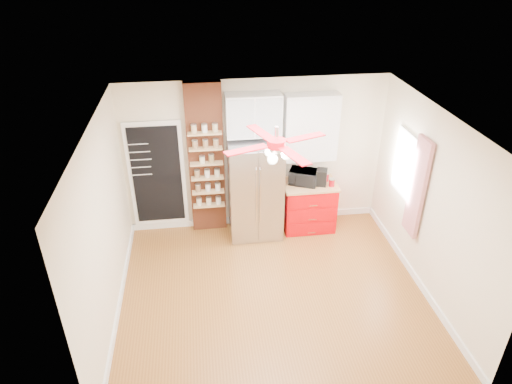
{
  "coord_description": "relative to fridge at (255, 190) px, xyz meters",
  "views": [
    {
      "loc": [
        -0.95,
        -5.13,
        4.68
      ],
      "look_at": [
        -0.13,
        0.9,
        1.24
      ],
      "focal_mm": 32.0,
      "sensor_mm": 36.0,
      "label": 1
    }
  ],
  "objects": [
    {
      "name": "upper_shelf_unit",
      "position": [
        0.97,
        0.22,
        1.0
      ],
      "size": [
        0.9,
        0.3,
        1.15
      ],
      "primitive_type": "cube",
      "color": "white",
      "rests_on": "wall_back"
    },
    {
      "name": "ceiling_fan",
      "position": [
        0.05,
        -1.63,
        1.55
      ],
      "size": [
        1.4,
        1.4,
        0.44
      ],
      "color": "silver",
      "rests_on": "ceiling"
    },
    {
      "name": "window",
      "position": [
        2.28,
        -0.73,
        0.68
      ],
      "size": [
        0.04,
        0.75,
        1.05
      ],
      "primitive_type": "cube",
      "color": "white",
      "rests_on": "wall_right"
    },
    {
      "name": "curtain",
      "position": [
        2.23,
        -1.28,
        0.57
      ],
      "size": [
        0.06,
        0.4,
        1.55
      ],
      "primitive_type": "cube",
      "color": "#B51825",
      "rests_on": "wall_right"
    },
    {
      "name": "ceiling",
      "position": [
        0.05,
        -1.63,
        1.83
      ],
      "size": [
        4.5,
        4.5,
        0.0
      ],
      "primitive_type": "plane",
      "color": "white",
      "rests_on": "wall_back"
    },
    {
      "name": "upper_glass_cabinet",
      "position": [
        0.0,
        0.2,
        1.27
      ],
      "size": [
        0.9,
        0.35,
        0.7
      ],
      "primitive_type": "cube",
      "color": "white",
      "rests_on": "wall_back"
    },
    {
      "name": "floor",
      "position": [
        0.05,
        -1.63,
        -0.88
      ],
      "size": [
        4.5,
        4.5,
        0.0
      ],
      "primitive_type": "plane",
      "color": "brown",
      "rests_on": "ground"
    },
    {
      "name": "brick_pillar",
      "position": [
        -0.8,
        0.29,
        0.48
      ],
      "size": [
        0.6,
        0.16,
        2.7
      ],
      "primitive_type": "cube",
      "color": "brown",
      "rests_on": "floor"
    },
    {
      "name": "toaster_oven",
      "position": [
        0.85,
        0.06,
        0.16
      ],
      "size": [
        0.56,
        0.48,
        0.26
      ],
      "primitive_type": "imported",
      "rotation": [
        0.0,
        0.0,
        -0.41
      ],
      "color": "black",
      "rests_on": "red_cabinet"
    },
    {
      "name": "pantry_jar_beans",
      "position": [
        -0.72,
        0.16,
        0.56
      ],
      "size": [
        0.12,
        0.12,
        0.13
      ],
      "primitive_type": "cylinder",
      "rotation": [
        0.0,
        0.0,
        -0.36
      ],
      "color": "olive",
      "rests_on": "brick_pillar"
    },
    {
      "name": "wall_left",
      "position": [
        -2.2,
        -1.63,
        0.48
      ],
      "size": [
        0.02,
        4.0,
        2.7
      ],
      "primitive_type": "cube",
      "color": "beige",
      "rests_on": "floor"
    },
    {
      "name": "wall_front",
      "position": [
        0.05,
        -3.63,
        0.48
      ],
      "size": [
        4.5,
        0.02,
        2.7
      ],
      "primitive_type": "cube",
      "color": "beige",
      "rests_on": "floor"
    },
    {
      "name": "canister_right",
      "position": [
        1.27,
        0.11,
        0.1
      ],
      "size": [
        0.12,
        0.12,
        0.14
      ],
      "primitive_type": "cylinder",
      "rotation": [
        0.0,
        0.0,
        0.25
      ],
      "color": "#A20916",
      "rests_on": "red_cabinet"
    },
    {
      "name": "red_cabinet",
      "position": [
        0.97,
        0.05,
        -0.42
      ],
      "size": [
        0.94,
        0.64,
        0.9
      ],
      "color": "#CE0208",
      "rests_on": "floor"
    },
    {
      "name": "pantry_jar_oats",
      "position": [
        -0.87,
        0.14,
        0.56
      ],
      "size": [
        0.09,
        0.09,
        0.12
      ],
      "primitive_type": "cylinder",
      "rotation": [
        0.0,
        0.0,
        -0.04
      ],
      "color": "beige",
      "rests_on": "brick_pillar"
    },
    {
      "name": "fridge",
      "position": [
        0.0,
        0.0,
        0.0
      ],
      "size": [
        0.9,
        0.7,
        1.75
      ],
      "primitive_type": "cube",
      "color": "#B1B2B6",
      "rests_on": "floor"
    },
    {
      "name": "coffee_maker",
      "position": [
        1.15,
        -0.01,
        0.17
      ],
      "size": [
        0.24,
        0.25,
        0.29
      ],
      "primitive_type": "cube",
      "rotation": [
        0.0,
        0.0,
        -0.35
      ],
      "color": "black",
      "rests_on": "red_cabinet"
    },
    {
      "name": "wall_right",
      "position": [
        2.3,
        -1.63,
        0.48
      ],
      "size": [
        0.02,
        4.0,
        2.7
      ],
      "primitive_type": "cube",
      "color": "beige",
      "rests_on": "floor"
    },
    {
      "name": "canister_left",
      "position": [
        1.32,
        -0.09,
        0.09
      ],
      "size": [
        0.11,
        0.11,
        0.13
      ],
      "primitive_type": "cylinder",
      "rotation": [
        0.0,
        0.0,
        -0.2
      ],
      "color": "#A60911",
      "rests_on": "red_cabinet"
    },
    {
      "name": "wall_back",
      "position": [
        0.05,
        0.37,
        0.48
      ],
      "size": [
        4.5,
        0.02,
        2.7
      ],
      "primitive_type": "cube",
      "color": "beige",
      "rests_on": "floor"
    },
    {
      "name": "chalkboard",
      "position": [
        -1.65,
        0.33,
        0.23
      ],
      "size": [
        0.95,
        0.05,
        1.95
      ],
      "color": "white",
      "rests_on": "wall_back"
    }
  ]
}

